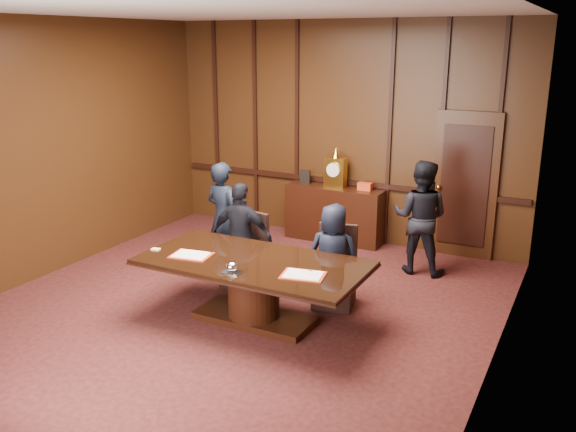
# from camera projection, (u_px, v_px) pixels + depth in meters

# --- Properties ---
(room) EXTENTS (7.00, 7.04, 3.50)m
(room) POSITION_uv_depth(u_px,v_px,m) (233.00, 174.00, 6.89)
(room) COLOR black
(room) RESTS_ON ground
(sideboard) EXTENTS (1.60, 0.45, 1.54)m
(sideboard) POSITION_uv_depth(u_px,v_px,m) (335.00, 212.00, 9.93)
(sideboard) COLOR black
(sideboard) RESTS_ON ground
(conference_table) EXTENTS (2.62, 1.32, 0.76)m
(conference_table) POSITION_uv_depth(u_px,v_px,m) (254.00, 280.00, 7.03)
(conference_table) COLOR black
(conference_table) RESTS_ON ground
(folder_left) EXTENTS (0.51, 0.40, 0.02)m
(folder_left) POSITION_uv_depth(u_px,v_px,m) (191.00, 255.00, 7.10)
(folder_left) COLOR #B42910
(folder_left) RESTS_ON conference_table
(folder_right) EXTENTS (0.51, 0.41, 0.02)m
(folder_right) POSITION_uv_depth(u_px,v_px,m) (303.00, 275.00, 6.50)
(folder_right) COLOR #B42910
(folder_right) RESTS_ON conference_table
(inkstand) EXTENTS (0.20, 0.14, 0.12)m
(inkstand) POSITION_uv_depth(u_px,v_px,m) (232.00, 268.00, 6.56)
(inkstand) COLOR white
(inkstand) RESTS_ON conference_table
(notepad) EXTENTS (0.11, 0.09, 0.01)m
(notepad) POSITION_uv_depth(u_px,v_px,m) (156.00, 249.00, 7.30)
(notepad) COLOR #F7EA79
(notepad) RESTS_ON conference_table
(chair_left) EXTENTS (0.57, 0.57, 0.99)m
(chair_left) POSITION_uv_depth(u_px,v_px,m) (246.00, 265.00, 8.13)
(chair_left) COLOR black
(chair_left) RESTS_ON ground
(chair_right) EXTENTS (0.57, 0.57, 0.99)m
(chair_right) POSITION_uv_depth(u_px,v_px,m) (335.00, 282.00, 7.56)
(chair_right) COLOR black
(chair_right) RESTS_ON ground
(signatory_left) EXTENTS (0.88, 0.47, 1.43)m
(signatory_left) POSITION_uv_depth(u_px,v_px,m) (242.00, 236.00, 7.95)
(signatory_left) COLOR black
(signatory_left) RESTS_ON ground
(signatory_right) EXTENTS (0.70, 0.52, 1.31)m
(signatory_right) POSITION_uv_depth(u_px,v_px,m) (333.00, 256.00, 7.39)
(signatory_right) COLOR black
(signatory_right) RESTS_ON ground
(witness_left) EXTENTS (0.64, 0.49, 1.58)m
(witness_left) POSITION_uv_depth(u_px,v_px,m) (223.00, 217.00, 8.53)
(witness_left) COLOR black
(witness_left) RESTS_ON ground
(witness_right) EXTENTS (0.81, 0.64, 1.61)m
(witness_right) POSITION_uv_depth(u_px,v_px,m) (420.00, 217.00, 8.48)
(witness_right) COLOR black
(witness_right) RESTS_ON ground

